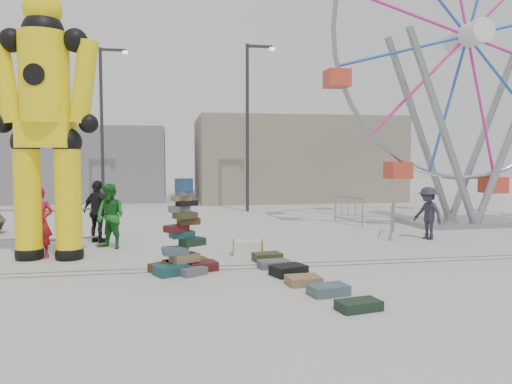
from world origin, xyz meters
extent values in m
plane|color=#9E9E99|center=(0.00, 0.00, 0.00)|extent=(90.00, 90.00, 0.00)
cube|color=#47443F|center=(0.00, 0.60, 0.00)|extent=(40.00, 0.04, 0.01)
cube|color=#47443F|center=(0.00, 1.00, 0.00)|extent=(40.00, 0.04, 0.01)
cube|color=gray|center=(7.00, 20.00, 2.50)|extent=(12.00, 8.00, 5.00)
cube|color=gray|center=(-6.00, 22.00, 2.20)|extent=(10.00, 8.00, 4.40)
cylinder|color=#2D2D30|center=(3.00, 13.00, 4.00)|extent=(0.16, 0.16, 8.00)
cube|color=#2D2D30|center=(3.60, 13.00, 7.90)|extent=(1.20, 0.15, 0.12)
cube|color=silver|center=(4.20, 13.00, 7.80)|extent=(0.25, 0.25, 0.12)
cylinder|color=#2D2D30|center=(-4.00, 15.00, 4.00)|extent=(0.16, 0.16, 8.00)
cube|color=#2D2D30|center=(-3.40, 15.00, 7.90)|extent=(1.20, 0.15, 0.12)
cube|color=silver|center=(-2.80, 15.00, 7.80)|extent=(0.25, 0.25, 0.12)
cube|color=#19464D|center=(-0.70, 0.30, 0.11)|extent=(0.84, 0.74, 0.23)
cube|color=#4D1514|center=(0.02, 0.61, 0.10)|extent=(0.75, 0.61, 0.21)
cube|color=#472C17|center=(-0.87, 0.69, 0.10)|extent=(0.74, 0.69, 0.19)
cube|color=#373D1E|center=(-0.15, 1.01, 0.10)|extent=(0.74, 0.62, 0.21)
cube|color=#595C61|center=(-0.23, 0.21, 0.09)|extent=(0.71, 0.66, 0.17)
cube|color=black|center=(-0.58, 1.01, 0.10)|extent=(0.67, 0.55, 0.19)
cube|color=olive|center=(-0.39, 0.57, 0.32)|extent=(0.73, 0.66, 0.19)
cube|color=#475B66|center=(-0.60, 0.51, 0.50)|extent=(0.63, 0.49, 0.17)
cube|color=#192E1F|center=(-0.21, 0.63, 0.68)|extent=(0.65, 0.59, 0.17)
cube|color=#19464D|center=(-0.44, 0.69, 0.84)|extent=(0.61, 0.51, 0.16)
cube|color=#4D1514|center=(-0.57, 0.59, 1.00)|extent=(0.61, 0.58, 0.16)
cube|color=#472C17|center=(-0.29, 0.66, 1.16)|extent=(0.55, 0.44, 0.16)
cube|color=#373D1E|center=(-0.37, 0.53, 1.31)|extent=(0.59, 0.53, 0.14)
cube|color=#595C61|center=(-0.50, 0.60, 1.45)|extent=(0.51, 0.40, 0.14)
cube|color=black|center=(-0.33, 0.60, 1.58)|extent=(0.53, 0.48, 0.12)
cube|color=olive|center=(-0.45, 0.59, 1.70)|extent=(0.48, 0.40, 0.12)
cube|color=#475B66|center=(-0.36, 0.56, 1.81)|extent=(0.48, 0.44, 0.10)
cylinder|color=navy|center=(-0.39, 0.57, 2.00)|extent=(0.42, 0.42, 0.28)
sphere|color=black|center=(-4.28, 2.66, 0.14)|extent=(0.71, 0.71, 0.71)
cylinder|color=yellow|center=(-4.28, 2.66, 1.50)|extent=(0.66, 0.66, 3.00)
sphere|color=black|center=(-4.28, 2.66, 3.00)|extent=(0.75, 0.75, 0.75)
sphere|color=black|center=(-3.27, 2.49, 0.14)|extent=(0.71, 0.71, 0.71)
cylinder|color=yellow|center=(-3.27, 2.49, 1.50)|extent=(0.66, 0.66, 3.00)
sphere|color=black|center=(-3.27, 2.49, 3.00)|extent=(0.75, 0.75, 0.75)
cube|color=yellow|center=(-3.77, 2.57, 3.19)|extent=(1.42, 0.96, 0.66)
cylinder|color=yellow|center=(-3.77, 2.57, 4.60)|extent=(1.22, 1.22, 2.25)
sphere|color=black|center=(-3.77, 2.57, 5.72)|extent=(1.03, 1.03, 1.03)
sphere|color=yellow|center=(-3.77, 2.57, 6.28)|extent=(0.94, 0.94, 0.94)
sphere|color=black|center=(-4.56, 2.70, 5.53)|extent=(0.60, 0.60, 0.60)
cylinder|color=yellow|center=(-4.75, 2.74, 4.50)|extent=(0.84, 0.61, 2.11)
sphere|color=black|center=(-4.84, 2.75, 3.47)|extent=(0.49, 0.49, 0.49)
sphere|color=black|center=(-2.99, 2.44, 5.53)|extent=(0.60, 0.60, 0.60)
cylinder|color=yellow|center=(-2.80, 2.41, 4.50)|extent=(0.84, 0.61, 2.11)
sphere|color=black|center=(-2.71, 2.40, 3.47)|extent=(0.49, 0.49, 0.49)
cube|color=gray|center=(10.61, 6.97, 0.09)|extent=(4.64, 2.89, 0.18)
cylinder|color=gray|center=(9.19, 6.10, 3.63)|extent=(3.17, 0.39, 7.36)
cylinder|color=gray|center=(12.09, 6.21, 3.63)|extent=(3.17, 0.39, 7.36)
cylinder|color=gray|center=(9.13, 7.73, 3.63)|extent=(3.17, 0.39, 7.36)
cylinder|color=gray|center=(12.03, 7.84, 3.63)|extent=(3.17, 0.39, 7.36)
cylinder|color=white|center=(10.61, 6.97, 7.26)|extent=(0.98, 2.03, 0.91)
torus|color=gray|center=(10.61, 6.97, 7.26)|extent=(11.07, 0.60, 11.07)
cube|color=#BC3A28|center=(10.61, 6.97, 1.36)|extent=(0.85, 0.85, 0.64)
cube|color=silver|center=(1.35, 2.31, 0.19)|extent=(0.87, 0.59, 0.38)
cube|color=#373D1E|center=(1.71, 1.40, 0.10)|extent=(0.77, 0.58, 0.21)
cube|color=#595C61|center=(1.72, 0.63, 0.09)|extent=(0.78, 0.57, 0.17)
cube|color=black|center=(1.87, -0.20, 0.12)|extent=(0.88, 0.75, 0.23)
cube|color=olive|center=(1.99, -1.02, 0.09)|extent=(0.72, 0.58, 0.18)
cube|color=#475B66|center=(2.25, -1.86, 0.10)|extent=(0.81, 0.60, 0.20)
cube|color=#192E1F|center=(2.47, -2.86, 0.09)|extent=(0.82, 0.57, 0.17)
imported|color=#AA182D|center=(-4.06, 2.83, 0.92)|extent=(0.70, 0.49, 1.85)
imported|color=#1C7023|center=(-2.39, 3.88, 0.93)|extent=(1.15, 1.10, 1.87)
imported|color=black|center=(-2.89, 4.99, 0.96)|extent=(1.19, 1.04, 1.92)
imported|color=#272633|center=(7.40, 3.82, 0.84)|extent=(0.93, 1.22, 1.68)
camera|label=1|loc=(-0.70, -10.82, 2.62)|focal=35.00mm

